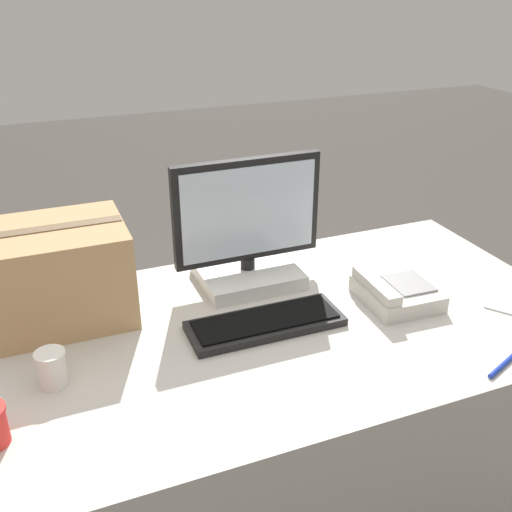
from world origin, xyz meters
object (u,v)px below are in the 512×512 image
(keyboard, at_px, (265,323))
(paper_cup_right, at_px, (52,368))
(desk_phone, at_px, (395,292))
(cardboard_box, at_px, (58,274))
(pen_marker, at_px, (503,365))
(monitor, at_px, (248,238))

(keyboard, distance_m, paper_cup_right, 0.56)
(paper_cup_right, bearing_deg, desk_phone, 1.68)
(desk_phone, distance_m, cardboard_box, 0.95)
(keyboard, xyz_separation_m, pen_marker, (0.47, -0.38, -0.01))
(monitor, distance_m, desk_phone, 0.46)
(monitor, xyz_separation_m, paper_cup_right, (-0.60, -0.30, -0.10))
(monitor, relative_size, desk_phone, 1.99)
(keyboard, height_order, cardboard_box, cardboard_box)
(desk_phone, bearing_deg, keyboard, -179.46)
(keyboard, relative_size, pen_marker, 3.41)
(paper_cup_right, height_order, pen_marker, paper_cup_right)
(desk_phone, height_order, cardboard_box, cardboard_box)
(monitor, height_order, keyboard, monitor)
(cardboard_box, height_order, pen_marker, cardboard_box)
(paper_cup_right, relative_size, pen_marker, 0.72)
(paper_cup_right, xyz_separation_m, pen_marker, (1.02, -0.34, -0.04))
(keyboard, distance_m, pen_marker, 0.60)
(keyboard, bearing_deg, desk_phone, -1.52)
(monitor, bearing_deg, keyboard, -101.00)
(monitor, height_order, cardboard_box, monitor)
(desk_phone, xyz_separation_m, paper_cup_right, (-0.95, -0.03, 0.02))
(paper_cup_right, bearing_deg, monitor, 26.73)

